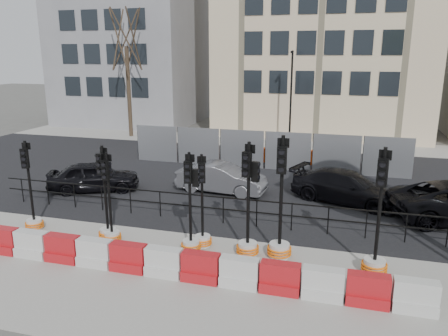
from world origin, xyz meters
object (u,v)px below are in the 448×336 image
(traffic_signal_h, at_px, (376,249))
(car_a, at_px, (94,176))
(car_c, at_px, (346,187))
(traffic_signal_d, at_px, (191,229))
(traffic_signal_a, at_px, (33,212))

(traffic_signal_h, bearing_deg, car_a, 171.92)
(car_c, bearing_deg, car_a, 117.32)
(traffic_signal_d, distance_m, traffic_signal_h, 5.27)
(traffic_signal_a, height_order, car_c, traffic_signal_a)
(traffic_signal_d, relative_size, car_c, 0.65)
(traffic_signal_a, xyz_separation_m, traffic_signal_h, (11.01, -0.09, 0.09))
(car_a, distance_m, car_c, 10.70)
(car_a, bearing_deg, traffic_signal_d, -151.09)
(traffic_signal_d, xyz_separation_m, car_a, (-6.15, 4.58, -0.09))
(traffic_signal_h, xyz_separation_m, car_c, (-0.81, 5.93, -0.08))
(car_a, bearing_deg, traffic_signal_a, 160.83)
(traffic_signal_h, bearing_deg, traffic_signal_a, -167.02)
(traffic_signal_a, relative_size, traffic_signal_h, 0.87)
(traffic_signal_a, bearing_deg, traffic_signal_d, -13.37)
(traffic_signal_a, bearing_deg, car_a, 83.53)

